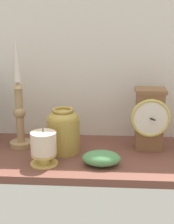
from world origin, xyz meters
TOP-DOWN VIEW (x-y plane):
  - ground_plane at (0.00, 0.00)cm, footprint 100.00×36.00cm
  - back_wall at (0.00, 18.50)cm, footprint 120.00×2.00cm
  - mantel_clock at (18.41, 5.57)cm, footprint 12.75×10.06cm
  - candlestick_tall_center at (-24.65, 4.65)cm, footprint 7.62×7.62cm
  - brass_vase_jar at (-9.58, 1.11)cm, footprint 10.66×10.66cm
  - pillar_candle_front at (-14.21, -8.98)cm, footprint 8.38×8.38cm
  - ivy_sprig at (3.03, -8.75)cm, footprint 11.50×8.05cm

SIDE VIEW (x-z plane):
  - ground_plane at x=0.00cm, z-range -2.40..0.00cm
  - ivy_sprig at x=3.03cm, z-range 0.00..4.44cm
  - pillar_candle_front at x=-14.21cm, z-range -0.16..11.11cm
  - brass_vase_jar at x=-9.58cm, z-range 0.29..14.97cm
  - mantel_clock at x=18.41cm, z-range 0.34..20.80cm
  - candlestick_tall_center at x=-24.65cm, z-range -6.28..32.22cm
  - back_wall at x=0.00cm, z-range 0.00..65.00cm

